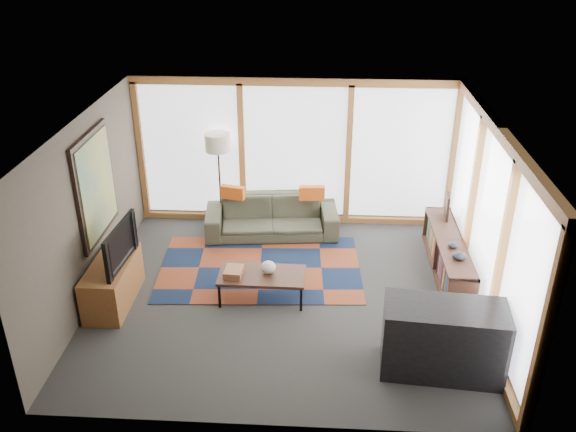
# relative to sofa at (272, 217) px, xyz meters

# --- Properties ---
(ground) EXTENTS (5.50, 5.50, 0.00)m
(ground) POSITION_rel_sofa_xyz_m (0.37, -1.90, -0.33)
(ground) COLOR #2A2A28
(ground) RESTS_ON ground
(room_envelope) EXTENTS (5.52, 5.02, 2.62)m
(room_envelope) POSITION_rel_sofa_xyz_m (0.86, -1.34, 1.21)
(room_envelope) COLOR #463E35
(room_envelope) RESTS_ON ground
(rug) EXTENTS (3.21, 2.16, 0.01)m
(rug) POSITION_rel_sofa_xyz_m (-0.09, -1.16, -0.32)
(rug) COLOR brown
(rug) RESTS_ON ground
(sofa) EXTENTS (2.31, 1.10, 0.65)m
(sofa) POSITION_rel_sofa_xyz_m (0.00, 0.00, 0.00)
(sofa) COLOR #343426
(sofa) RESTS_ON ground
(pillow_left) EXTENTS (0.42, 0.21, 0.22)m
(pillow_left) POSITION_rel_sofa_xyz_m (-0.66, 0.00, 0.44)
(pillow_left) COLOR #D45617
(pillow_left) RESTS_ON sofa
(pillow_right) EXTENTS (0.44, 0.17, 0.24)m
(pillow_right) POSITION_rel_sofa_xyz_m (0.68, 0.05, 0.44)
(pillow_right) COLOR #D45617
(pillow_right) RESTS_ON sofa
(floor_lamp) EXTENTS (0.43, 0.43, 1.71)m
(floor_lamp) POSITION_rel_sofa_xyz_m (-0.91, 0.27, 0.53)
(floor_lamp) COLOR black
(floor_lamp) RESTS_ON ground
(coffee_table) EXTENTS (1.23, 0.62, 0.41)m
(coffee_table) POSITION_rel_sofa_xyz_m (0.03, -1.98, -0.12)
(coffee_table) COLOR #311D13
(coffee_table) RESTS_ON ground
(book_stack) EXTENTS (0.27, 0.32, 0.10)m
(book_stack) POSITION_rel_sofa_xyz_m (-0.37, -2.03, 0.13)
(book_stack) COLOR brown
(book_stack) RESTS_ON coffee_table
(vase) EXTENTS (0.23, 0.23, 0.18)m
(vase) POSITION_rel_sofa_xyz_m (0.11, -1.94, 0.17)
(vase) COLOR beige
(vase) RESTS_ON coffee_table
(bookshelf) EXTENTS (0.41, 2.27, 0.57)m
(bookshelf) POSITION_rel_sofa_xyz_m (2.80, -1.09, -0.04)
(bookshelf) COLOR #311D13
(bookshelf) RESTS_ON ground
(bowl_a) EXTENTS (0.23, 0.23, 0.10)m
(bowl_a) POSITION_rel_sofa_xyz_m (2.82, -1.66, 0.29)
(bowl_a) COLOR black
(bowl_a) RESTS_ON bookshelf
(bowl_b) EXTENTS (0.19, 0.19, 0.08)m
(bowl_b) POSITION_rel_sofa_xyz_m (2.79, -1.33, 0.28)
(bowl_b) COLOR black
(bowl_b) RESTS_ON bookshelf
(shelf_picture) EXTENTS (0.07, 0.31, 0.40)m
(shelf_picture) POSITION_rel_sofa_xyz_m (2.86, -0.36, 0.44)
(shelf_picture) COLOR black
(shelf_picture) RESTS_ON bookshelf
(tv_console) EXTENTS (0.52, 1.26, 0.63)m
(tv_console) POSITION_rel_sofa_xyz_m (-2.07, -2.18, -0.01)
(tv_console) COLOR brown
(tv_console) RESTS_ON ground
(television) EXTENTS (0.22, 1.06, 0.60)m
(television) POSITION_rel_sofa_xyz_m (-1.98, -2.17, 0.60)
(television) COLOR black
(television) RESTS_ON tv_console
(bar_counter) EXTENTS (1.48, 0.79, 0.91)m
(bar_counter) POSITION_rel_sofa_xyz_m (2.33, -3.37, 0.13)
(bar_counter) COLOR black
(bar_counter) RESTS_ON ground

